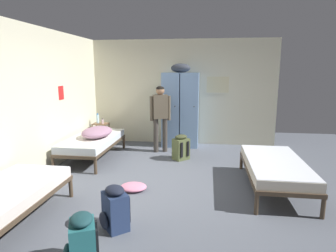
{
  "coord_description": "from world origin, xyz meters",
  "views": [
    {
      "loc": [
        0.68,
        -4.61,
        1.91
      ],
      "look_at": [
        0.0,
        0.28,
        0.95
      ],
      "focal_mm": 30.79,
      "sensor_mm": 36.0,
      "label": 1
    }
  ],
  "objects_px": {
    "locker_bank": "(180,108)",
    "bed_right": "(275,166)",
    "backpack_olive": "(181,148)",
    "person_traveler": "(160,113)",
    "water_bottle": "(98,119)",
    "bed_left_front": "(2,198)",
    "bedding_heap": "(97,132)",
    "bed_left_rear": "(93,142)",
    "backpack_teal": "(82,242)",
    "shelf_unit": "(101,132)",
    "backpack_navy": "(115,209)",
    "lotion_bottle": "(103,121)",
    "clothes_pile_pink": "(133,187)"
  },
  "relations": [
    {
      "from": "bed_right",
      "to": "bedding_heap",
      "type": "xyz_separation_m",
      "value": [
        -3.46,
        1.18,
        0.22
      ]
    },
    {
      "from": "backpack_olive",
      "to": "backpack_teal",
      "type": "bearing_deg",
      "value": -99.91
    },
    {
      "from": "shelf_unit",
      "to": "clothes_pile_pink",
      "type": "height_order",
      "value": "shelf_unit"
    },
    {
      "from": "locker_bank",
      "to": "water_bottle",
      "type": "height_order",
      "value": "locker_bank"
    },
    {
      "from": "shelf_unit",
      "to": "backpack_navy",
      "type": "height_order",
      "value": "shelf_unit"
    },
    {
      "from": "locker_bank",
      "to": "bed_left_front",
      "type": "bearing_deg",
      "value": -113.1
    },
    {
      "from": "water_bottle",
      "to": "locker_bank",
      "type": "bearing_deg",
      "value": 5.13
    },
    {
      "from": "bedding_heap",
      "to": "backpack_navy",
      "type": "bearing_deg",
      "value": -64.85
    },
    {
      "from": "shelf_unit",
      "to": "backpack_olive",
      "type": "height_order",
      "value": "shelf_unit"
    },
    {
      "from": "locker_bank",
      "to": "shelf_unit",
      "type": "height_order",
      "value": "locker_bank"
    },
    {
      "from": "bed_right",
      "to": "bed_left_rear",
      "type": "height_order",
      "value": "same"
    },
    {
      "from": "backpack_olive",
      "to": "shelf_unit",
      "type": "bearing_deg",
      "value": 156.48
    },
    {
      "from": "backpack_navy",
      "to": "clothes_pile_pink",
      "type": "bearing_deg",
      "value": 93.66
    },
    {
      "from": "bed_left_rear",
      "to": "water_bottle",
      "type": "distance_m",
      "value": 1.25
    },
    {
      "from": "backpack_navy",
      "to": "bed_left_front",
      "type": "bearing_deg",
      "value": -174.42
    },
    {
      "from": "backpack_olive",
      "to": "bed_left_front",
      "type": "bearing_deg",
      "value": -122.06
    },
    {
      "from": "locker_bank",
      "to": "bedding_heap",
      "type": "xyz_separation_m",
      "value": [
        -1.68,
        -1.35,
        -0.37
      ]
    },
    {
      "from": "backpack_navy",
      "to": "lotion_bottle",
      "type": "bearing_deg",
      "value": 112.26
    },
    {
      "from": "person_traveler",
      "to": "clothes_pile_pink",
      "type": "distance_m",
      "value": 2.44
    },
    {
      "from": "shelf_unit",
      "to": "water_bottle",
      "type": "distance_m",
      "value": 0.35
    },
    {
      "from": "locker_bank",
      "to": "bed_right",
      "type": "xyz_separation_m",
      "value": [
        1.78,
        -2.53,
        -0.59
      ]
    },
    {
      "from": "bed_left_front",
      "to": "bedding_heap",
      "type": "relative_size",
      "value": 2.12
    },
    {
      "from": "bedding_heap",
      "to": "backpack_teal",
      "type": "relative_size",
      "value": 1.63
    },
    {
      "from": "locker_bank",
      "to": "bed_left_front",
      "type": "xyz_separation_m",
      "value": [
        -1.79,
        -4.19,
        -0.59
      ]
    },
    {
      "from": "locker_bank",
      "to": "backpack_navy",
      "type": "relative_size",
      "value": 3.76
    },
    {
      "from": "bedding_heap",
      "to": "person_traveler",
      "type": "height_order",
      "value": "person_traveler"
    },
    {
      "from": "bed_right",
      "to": "water_bottle",
      "type": "height_order",
      "value": "water_bottle"
    },
    {
      "from": "backpack_olive",
      "to": "lotion_bottle",
      "type": "bearing_deg",
      "value": 156.7
    },
    {
      "from": "backpack_olive",
      "to": "bed_right",
      "type": "bearing_deg",
      "value": -39.69
    },
    {
      "from": "backpack_olive",
      "to": "clothes_pile_pink",
      "type": "xyz_separation_m",
      "value": [
        -0.6,
        -1.74,
        -0.21
      ]
    },
    {
      "from": "backpack_navy",
      "to": "bedding_heap",
      "type": "bearing_deg",
      "value": 115.15
    },
    {
      "from": "bed_right",
      "to": "person_traveler",
      "type": "bearing_deg",
      "value": 138.94
    },
    {
      "from": "person_traveler",
      "to": "water_bottle",
      "type": "distance_m",
      "value": 1.77
    },
    {
      "from": "locker_bank",
      "to": "shelf_unit",
      "type": "bearing_deg",
      "value": -174.11
    },
    {
      "from": "shelf_unit",
      "to": "bed_left_rear",
      "type": "bearing_deg",
      "value": -77.74
    },
    {
      "from": "lotion_bottle",
      "to": "backpack_teal",
      "type": "height_order",
      "value": "lotion_bottle"
    },
    {
      "from": "person_traveler",
      "to": "backpack_navy",
      "type": "xyz_separation_m",
      "value": [
        0.0,
        -3.44,
        -0.68
      ]
    },
    {
      "from": "locker_bank",
      "to": "lotion_bottle",
      "type": "xyz_separation_m",
      "value": [
        -1.97,
        -0.25,
        -0.34
      ]
    },
    {
      "from": "shelf_unit",
      "to": "lotion_bottle",
      "type": "xyz_separation_m",
      "value": [
        0.07,
        -0.04,
        0.28
      ]
    },
    {
      "from": "bed_left_rear",
      "to": "lotion_bottle",
      "type": "xyz_separation_m",
      "value": [
        -0.18,
        1.11,
        0.25
      ]
    },
    {
      "from": "person_traveler",
      "to": "lotion_bottle",
      "type": "xyz_separation_m",
      "value": [
        -1.55,
        0.37,
        -0.31
      ]
    },
    {
      "from": "bed_right",
      "to": "backpack_olive",
      "type": "xyz_separation_m",
      "value": [
        -1.66,
        1.38,
        -0.12
      ]
    },
    {
      "from": "backpack_teal",
      "to": "shelf_unit",
      "type": "bearing_deg",
      "value": 108.55
    },
    {
      "from": "bed_right",
      "to": "person_traveler",
      "type": "distance_m",
      "value": 2.96
    },
    {
      "from": "water_bottle",
      "to": "bed_right",
      "type": "bearing_deg",
      "value": -30.95
    },
    {
      "from": "bed_left_front",
      "to": "water_bottle",
      "type": "bearing_deg",
      "value": 94.72
    },
    {
      "from": "bed_left_front",
      "to": "backpack_olive",
      "type": "xyz_separation_m",
      "value": [
        1.9,
        3.04,
        -0.12
      ]
    },
    {
      "from": "backpack_olive",
      "to": "backpack_navy",
      "type": "height_order",
      "value": "same"
    },
    {
      "from": "bedding_heap",
      "to": "person_traveler",
      "type": "relative_size",
      "value": 0.58
    },
    {
      "from": "bed_right",
      "to": "water_bottle",
      "type": "relative_size",
      "value": 7.46
    }
  ]
}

